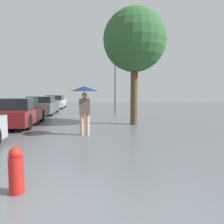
{
  "coord_description": "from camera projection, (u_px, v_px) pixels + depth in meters",
  "views": [
    {
      "loc": [
        0.11,
        -2.28,
        1.55
      ],
      "look_at": [
        0.93,
        5.49,
        0.83
      ],
      "focal_mm": 35.0,
      "sensor_mm": 36.0,
      "label": 1
    }
  ],
  "objects": [
    {
      "name": "pedestrian",
      "position": [
        84.0,
        96.0,
        7.69
      ],
      "size": [
        1.01,
        1.01,
        1.75
      ],
      "color": "tan",
      "rests_on": "ground_plane"
    },
    {
      "name": "parked_car_second",
      "position": [
        18.0,
        113.0,
        9.99
      ],
      "size": [
        1.76,
        4.14,
        1.27
      ],
      "color": "maroon",
      "rests_on": "ground_plane"
    },
    {
      "name": "parked_car_third",
      "position": [
        42.0,
        106.0,
        15.24
      ],
      "size": [
        1.82,
        4.33,
        1.24
      ],
      "color": "#4C514C",
      "rests_on": "ground_plane"
    },
    {
      "name": "parked_car_farthest",
      "position": [
        55.0,
        102.0,
        20.99
      ],
      "size": [
        1.74,
        4.34,
        1.23
      ],
      "color": "silver",
      "rests_on": "ground_plane"
    },
    {
      "name": "tree",
      "position": [
        135.0,
        41.0,
        10.09
      ],
      "size": [
        2.92,
        2.92,
        5.4
      ],
      "color": "brown",
      "rests_on": "ground_plane"
    },
    {
      "name": "street_lamp",
      "position": [
        115.0,
        72.0,
        14.88
      ],
      "size": [
        0.31,
        0.31,
        4.32
      ],
      "color": "#515456",
      "rests_on": "ground_plane"
    },
    {
      "name": "fire_hydrant",
      "position": [
        16.0,
        170.0,
        3.31
      ],
      "size": [
        0.22,
        0.22,
        0.72
      ],
      "color": "#B21E19",
      "rests_on": "ground_plane"
    }
  ]
}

